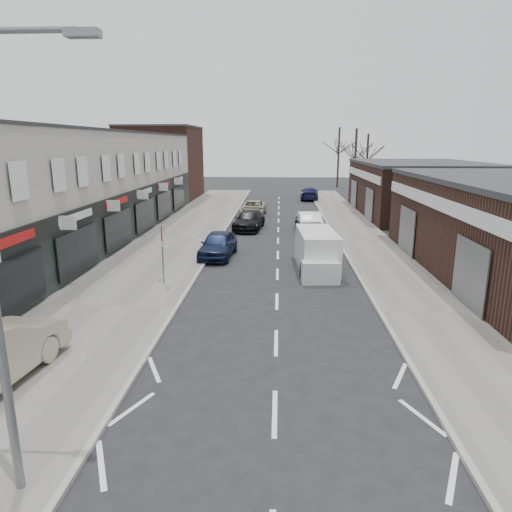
# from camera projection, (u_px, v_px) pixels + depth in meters

# --- Properties ---
(ground) EXTENTS (160.00, 160.00, 0.00)m
(ground) POSITION_uv_depth(u_px,v_px,m) (274.00, 471.00, 9.07)
(ground) COLOR black
(ground) RESTS_ON ground
(pavement_left) EXTENTS (5.50, 64.00, 0.12)m
(pavement_left) POSITION_uv_depth(u_px,v_px,m) (178.00, 239.00, 30.71)
(pavement_left) COLOR slate
(pavement_left) RESTS_ON ground
(pavement_right) EXTENTS (3.50, 64.00, 0.12)m
(pavement_right) POSITION_uv_depth(u_px,v_px,m) (365.00, 241.00, 30.09)
(pavement_right) COLOR slate
(pavement_right) RESTS_ON ground
(shop_terrace_left) EXTENTS (8.00, 41.00, 7.10)m
(shop_terrace_left) POSITION_uv_depth(u_px,v_px,m) (57.00, 190.00, 27.78)
(shop_terrace_left) COLOR #BAB5A9
(shop_terrace_left) RESTS_ON ground
(brick_block_far) EXTENTS (8.00, 10.00, 8.00)m
(brick_block_far) POSITION_uv_depth(u_px,v_px,m) (162.00, 164.00, 52.38)
(brick_block_far) COLOR #43241C
(brick_block_far) RESTS_ON ground
(right_unit_far) EXTENTS (10.00, 16.00, 4.50)m
(right_unit_far) POSITION_uv_depth(u_px,v_px,m) (418.00, 190.00, 40.86)
(right_unit_far) COLOR #352018
(right_unit_far) RESTS_ON ground
(tree_far_a) EXTENTS (3.60, 3.60, 8.00)m
(tree_far_a) POSITION_uv_depth(u_px,v_px,m) (353.00, 197.00, 55.14)
(tree_far_a) COLOR #382D26
(tree_far_a) RESTS_ON ground
(tree_far_b) EXTENTS (3.60, 3.60, 7.50)m
(tree_far_b) POSITION_uv_depth(u_px,v_px,m) (365.00, 192.00, 60.83)
(tree_far_b) COLOR #382D26
(tree_far_b) RESTS_ON ground
(tree_far_c) EXTENTS (3.60, 3.60, 8.50)m
(tree_far_c) POSITION_uv_depth(u_px,v_px,m) (337.00, 187.00, 66.80)
(tree_far_c) COLOR #382D26
(tree_far_c) RESTS_ON ground
(warning_sign) EXTENTS (0.12, 0.80, 2.70)m
(warning_sign) POSITION_uv_depth(u_px,v_px,m) (163.00, 238.00, 20.42)
(warning_sign) COLOR slate
(warning_sign) RESTS_ON pavement_left
(white_van) EXTENTS (2.06, 5.20, 1.99)m
(white_van) POSITION_uv_depth(u_px,v_px,m) (317.00, 252.00, 23.23)
(white_van) COLOR silver
(white_van) RESTS_ON ground
(parked_car_left_a) EXTENTS (2.05, 4.42, 1.47)m
(parked_car_left_a) POSITION_uv_depth(u_px,v_px,m) (218.00, 244.00, 25.89)
(parked_car_left_a) COLOR #131D3B
(parked_car_left_a) RESTS_ON ground
(parked_car_left_b) EXTENTS (2.44, 4.97, 1.39)m
(parked_car_left_b) POSITION_uv_depth(u_px,v_px,m) (249.00, 220.00, 34.21)
(parked_car_left_b) COLOR black
(parked_car_left_b) RESTS_ON ground
(parked_car_left_c) EXTENTS (2.34, 4.73, 1.29)m
(parked_car_left_c) POSITION_uv_depth(u_px,v_px,m) (253.00, 208.00, 40.89)
(parked_car_left_c) COLOR #ACA689
(parked_car_left_c) RESTS_ON ground
(parked_car_right_a) EXTENTS (1.86, 4.65, 1.50)m
(parked_car_right_a) POSITION_uv_depth(u_px,v_px,m) (308.00, 221.00, 33.36)
(parked_car_right_a) COLOR silver
(parked_car_right_a) RESTS_ON ground
(parked_car_right_b) EXTENTS (1.93, 4.55, 1.54)m
(parked_car_right_b) POSITION_uv_depth(u_px,v_px,m) (309.00, 221.00, 33.22)
(parked_car_right_b) COLOR black
(parked_car_right_b) RESTS_ON ground
(parked_car_right_c) EXTENTS (2.35, 5.03, 1.42)m
(parked_car_right_c) POSITION_uv_depth(u_px,v_px,m) (310.00, 193.00, 52.13)
(parked_car_right_c) COLOR #13153B
(parked_car_right_c) RESTS_ON ground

